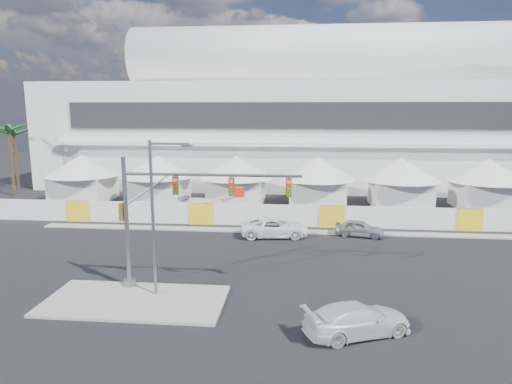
# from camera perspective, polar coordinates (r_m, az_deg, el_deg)

# --- Properties ---
(ground) EXTENTS (160.00, 160.00, 0.00)m
(ground) POSITION_cam_1_polar(r_m,az_deg,el_deg) (28.47, -1.06, -11.61)
(ground) COLOR black
(ground) RESTS_ON ground
(median_island) EXTENTS (10.00, 5.00, 0.15)m
(median_island) POSITION_cam_1_polar(r_m,az_deg,el_deg) (27.08, -14.88, -13.00)
(median_island) COLOR gray
(median_island) RESTS_ON ground
(far_curb) EXTENTS (80.00, 1.20, 0.12)m
(far_curb) POSITION_cam_1_polar(r_m,az_deg,el_deg) (43.58, 28.32, -4.95)
(far_curb) COLOR gray
(far_curb) RESTS_ON ground
(stadium) EXTENTS (80.00, 24.80, 21.98)m
(stadium) POSITION_cam_1_polar(r_m,az_deg,el_deg) (67.96, 10.42, 9.24)
(stadium) COLOR silver
(stadium) RESTS_ON ground
(tent_row) EXTENTS (53.40, 8.40, 5.40)m
(tent_row) POSITION_cam_1_polar(r_m,az_deg,el_deg) (50.84, 2.58, 1.91)
(tent_row) COLOR silver
(tent_row) RESTS_ON ground
(hoarding_fence) EXTENTS (70.00, 0.25, 2.00)m
(hoarding_fence) POSITION_cam_1_polar(r_m,az_deg,el_deg) (41.95, 9.41, -3.05)
(hoarding_fence) COLOR silver
(hoarding_fence) RESTS_ON ground
(palm_cluster) EXTENTS (10.60, 10.60, 8.55)m
(palm_cluster) POSITION_cam_1_polar(r_m,az_deg,el_deg) (66.72, -27.84, 5.98)
(palm_cluster) COLOR #47331E
(palm_cluster) RESTS_ON ground
(sedan_silver) EXTENTS (2.46, 4.36, 1.40)m
(sedan_silver) POSITION_cam_1_polar(r_m,az_deg,el_deg) (39.58, 12.81, -4.44)
(sedan_silver) COLOR #B4B3B8
(sedan_silver) RESTS_ON ground
(pickup_curb) EXTENTS (3.23, 5.94, 1.58)m
(pickup_curb) POSITION_cam_1_polar(r_m,az_deg,el_deg) (38.51, 2.37, -4.46)
(pickup_curb) COLOR white
(pickup_curb) RESTS_ON ground
(pickup_near) EXTENTS (4.00, 5.67, 1.52)m
(pickup_near) POSITION_cam_1_polar(r_m,az_deg,el_deg) (23.10, 12.53, -15.27)
(pickup_near) COLOR silver
(pickup_near) RESTS_ON ground
(lot_car_b) EXTENTS (2.88, 4.46, 1.41)m
(lot_car_b) POSITION_cam_1_polar(r_m,az_deg,el_deg) (48.73, 27.95, -2.61)
(lot_car_b) COLOR black
(lot_car_b) RESTS_ON ground
(lot_car_c) EXTENTS (3.65, 5.27, 1.42)m
(lot_car_c) POSITION_cam_1_polar(r_m,az_deg,el_deg) (48.07, -6.87, -1.61)
(lot_car_c) COLOR #B2B3B7
(lot_car_c) RESTS_ON ground
(traffic_mast) EXTENTS (10.65, 0.76, 7.78)m
(traffic_mast) POSITION_cam_1_polar(r_m,az_deg,el_deg) (27.14, -11.64, -2.99)
(traffic_mast) COLOR slate
(traffic_mast) RESTS_ON median_island
(streetlight_median) EXTENTS (2.45, 0.25, 8.84)m
(streetlight_median) POSITION_cam_1_polar(r_m,az_deg,el_deg) (25.95, -12.33, -1.95)
(streetlight_median) COLOR slate
(streetlight_median) RESTS_ON median_island
(boom_lift) EXTENTS (6.64, 1.96, 3.31)m
(boom_lift) POSITION_cam_1_polar(r_m,az_deg,el_deg) (44.93, -6.74, -2.22)
(boom_lift) COLOR red
(boom_lift) RESTS_ON ground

